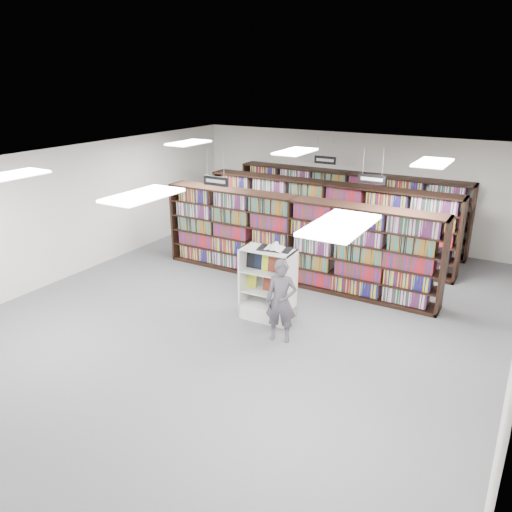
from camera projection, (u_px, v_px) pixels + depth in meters
The scene contains 19 objects.
floor at pixel (250, 312), 10.67m from camera, with size 12.00×12.00×0.00m, color #5A5A5F.
ceiling at pixel (250, 162), 9.57m from camera, with size 10.00×12.00×0.10m, color white.
wall_back at pixel (352, 187), 14.99m from camera, with size 10.00×0.10×3.20m, color silver.
wall_left at pixel (79, 210), 12.48m from camera, with size 0.10×12.00×3.20m, color silver.
bookshelf_row_near at pixel (293, 240), 11.93m from camera, with size 7.00×0.60×2.10m.
bookshelf_row_mid at pixel (325, 221), 13.56m from camera, with size 7.00×0.60×2.10m.
bookshelf_row_far at pixel (347, 207), 14.94m from camera, with size 7.00×0.60×2.10m.
aisle_sign_left at pixel (216, 180), 11.32m from camera, with size 0.65×0.02×0.80m.
aisle_sign_right at pixel (372, 178), 11.53m from camera, with size 0.65×0.02×0.80m.
aisle_sign_center at pixel (325, 159), 14.10m from camera, with size 0.65×0.02×0.80m.
troffer_front_left at pixel (11, 175), 8.56m from camera, with size 0.60×1.20×0.04m, color white.
troffer_front_center at pixel (143, 195), 7.15m from camera, with size 0.60×1.20×0.04m, color white.
troffer_front_right at pixel (340, 225), 5.73m from camera, with size 0.60×1.20×0.04m, color white.
troffer_back_left at pixel (189, 143), 12.62m from camera, with size 0.60×1.20×0.04m, color white.
troffer_back_center at pixel (295, 151), 11.21m from camera, with size 0.60×1.20×0.04m, color white.
troffer_back_right at pixel (433, 163), 9.79m from camera, with size 0.60×1.20×0.04m, color white.
endcap_display at pixel (268, 295), 10.26m from camera, with size 1.12×0.59×1.53m.
open_book at pixel (275, 248), 9.87m from camera, with size 0.72×0.50×0.13m.
shopper at pixel (281, 301), 9.31m from camera, with size 0.59×0.39×1.61m, color #534D59.
Camera 1 is at (4.93, -8.25, 4.79)m, focal length 35.00 mm.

